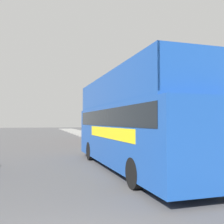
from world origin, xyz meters
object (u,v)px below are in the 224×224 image
object	(u,v)px
parked_car_ahead_of_bus	(101,141)
lamp_post_second	(125,108)
tour_bus	(131,128)
lamp_post_nearest	(195,89)
lamp_post_third	(97,108)

from	to	relation	value
parked_car_ahead_of_bus	lamp_post_second	distance (m)	3.13
tour_bus	lamp_post_nearest	bearing A→B (deg)	-36.40
lamp_post_second	lamp_post_third	size ratio (longest dim) A/B	0.87
parked_car_ahead_of_bus	lamp_post_second	world-z (taller)	lamp_post_second
lamp_post_nearest	lamp_post_second	world-z (taller)	lamp_post_nearest
parked_car_ahead_of_bus	lamp_post_nearest	bearing A→B (deg)	-78.86
parked_car_ahead_of_bus	lamp_post_nearest	size ratio (longest dim) A/B	0.91
lamp_post_nearest	lamp_post_third	distance (m)	18.69
lamp_post_second	parked_car_ahead_of_bus	bearing A→B (deg)	166.58
parked_car_ahead_of_bus	lamp_post_nearest	world-z (taller)	lamp_post_nearest
lamp_post_third	lamp_post_second	bearing A→B (deg)	-89.66
tour_bus	lamp_post_nearest	xyz separation A→B (m)	(2.27, -1.59, 1.63)
tour_bus	parked_car_ahead_of_bus	bearing A→B (deg)	84.96
lamp_post_nearest	lamp_post_third	bearing A→B (deg)	90.00
tour_bus	lamp_post_third	xyz separation A→B (m)	(2.27, 17.09, 1.77)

